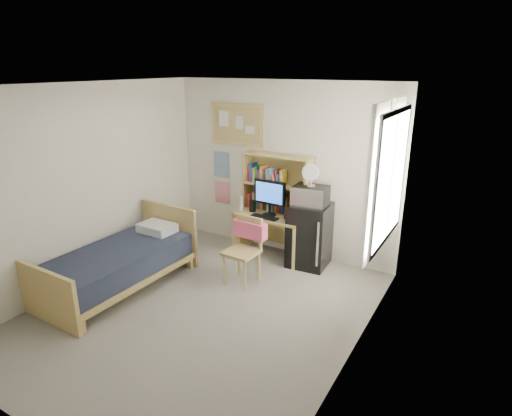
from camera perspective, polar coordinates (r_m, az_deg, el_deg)
The scene contains 26 objects.
floor at distance 5.30m, azimuth -7.29°, elevation -13.53°, with size 3.60×4.20×0.02m, color gray.
ceiling at distance 4.50m, azimuth -8.69°, elevation 15.88°, with size 3.60×4.20×0.02m, color silver.
wall_back at distance 6.46m, azimuth 3.55°, elevation 5.16°, with size 3.60×0.04×2.60m, color white.
wall_front at distance 3.48m, azimuth -29.84°, elevation -9.58°, with size 3.60×0.04×2.60m, color white.
wall_left at distance 5.98m, azimuth -21.72°, elevation 2.76°, with size 0.04×4.20×2.60m, color white.
wall_right at distance 3.96m, azimuth 13.23°, elevation -4.16°, with size 0.04×4.20×2.60m, color white.
window_unit at distance 4.99m, azimuth 17.08°, elevation 3.87°, with size 0.10×1.40×1.70m, color white.
curtain_left at distance 4.62m, azimuth 15.54°, elevation 2.87°, with size 0.04×0.55×1.70m, color white.
curtain_right at distance 5.37m, azimuth 17.79°, elevation 4.83°, with size 0.04×0.55×1.70m, color white.
bulletin_board at distance 6.71m, azimuth -2.48°, elevation 11.07°, with size 0.94×0.03×0.64m, color tan.
poster_wave at distance 7.01m, azimuth -4.60°, elevation 5.79°, with size 0.30×0.01×0.42m, color #254F94.
poster_japan at distance 7.13m, azimuth -4.50°, elevation 2.10°, with size 0.28×0.01×0.36m, color #C1223C.
desk at distance 6.51m, azimuth 2.05°, elevation -3.62°, with size 1.08×0.54×0.68m, color tan.
desk_chair at distance 5.67m, azimuth -1.95°, elevation -5.83°, with size 0.45×0.45×0.90m, color tan.
mini_fridge at distance 6.22m, azimuth 7.14°, elevation -3.57°, with size 0.55×0.55×0.93m, color black.
bed at distance 5.91m, azimuth -17.89°, elevation -7.73°, with size 0.97×1.93×0.53m, color #1A1F2F.
hutch at distance 6.38m, azimuth 2.81°, elevation 3.28°, with size 1.07×0.27×0.87m, color tan.
monitor at distance 6.25m, azimuth 1.83°, elevation 1.37°, with size 0.51×0.04×0.54m, color black.
keyboard at distance 6.22m, azimuth 1.14°, elevation -1.23°, with size 0.42×0.13×0.02m, color black.
speaker_left at distance 6.46m, azimuth -0.47°, elevation 0.26°, with size 0.07×0.07×0.18m, color black.
speaker_right at distance 6.17m, azimuth 4.21°, elevation -0.70°, with size 0.07×0.07×0.17m, color black.
water_bottle at distance 6.52m, azimuth -1.99°, elevation 0.61°, with size 0.06×0.06×0.22m, color white.
hoodie at distance 5.73m, azimuth -0.81°, elevation -2.88°, with size 0.47×0.14×0.23m, color #F15B83.
microwave at distance 6.00m, azimuth 7.30°, elevation 1.67°, with size 0.46×0.35×0.27m, color silver.
desk_fan at distance 5.93m, azimuth 7.41°, elevation 4.23°, with size 0.23×0.23×0.28m, color white.
pillow at distance 6.24m, azimuth -13.04°, elevation -2.59°, with size 0.50×0.35×0.12m, color white.
Camera 1 is at (2.80, -3.53, 2.80)m, focal length 30.00 mm.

